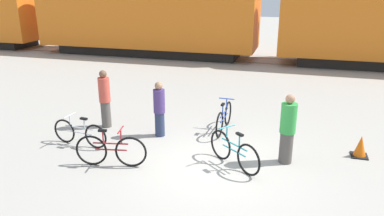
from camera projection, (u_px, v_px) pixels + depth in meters
ground_plane at (215, 166)px, 8.94m from camera, size 80.00×80.00×0.00m
freight_train at (269, 12)px, 19.83m from camera, size 54.76×3.16×5.08m
rail_near at (265, 63)px, 20.02m from camera, size 66.76×0.07×0.01m
rail_far at (267, 58)px, 21.33m from camera, size 66.76×0.07×0.01m
bicycle_teal at (234, 151)px, 8.79m from camera, size 1.39×1.15×0.94m
bicycle_maroon at (111, 150)px, 8.82m from camera, size 1.70×0.46×0.95m
bicycle_silver at (80, 133)px, 9.95m from camera, size 1.68×0.46×0.83m
bicycle_blue at (224, 118)px, 10.91m from camera, size 0.46×1.76×0.92m
person_in_purple at (159, 109)px, 10.44m from camera, size 0.32×0.32×1.58m
person_in_green at (288, 129)px, 8.85m from camera, size 0.37×0.37×1.72m
person_in_red at (105, 99)px, 11.07m from camera, size 0.34×0.34×1.74m
traffic_cone at (360, 147)px, 9.35m from camera, size 0.40×0.40×0.55m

